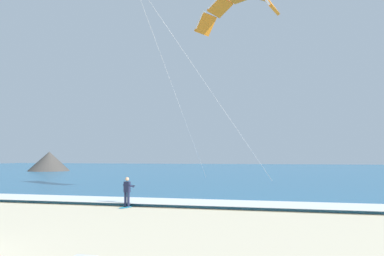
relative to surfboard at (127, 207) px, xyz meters
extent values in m
cube|color=teal|center=(-1.50, 60.57, 0.07)|extent=(200.00, 120.00, 0.20)
cube|color=white|center=(-1.50, 1.57, 0.19)|extent=(200.00, 2.95, 0.04)
ellipsoid|color=#239EC6|center=(0.00, 0.00, 0.00)|extent=(0.68, 1.46, 0.05)
cube|color=black|center=(0.00, 0.25, 0.04)|extent=(0.17, 0.09, 0.04)
cube|color=black|center=(0.00, -0.25, 0.04)|extent=(0.17, 0.09, 0.04)
cylinder|color=#191E38|center=(-0.10, 0.02, 0.39)|extent=(0.14, 0.14, 0.84)
cylinder|color=#191E38|center=(0.10, -0.02, 0.39)|extent=(0.14, 0.14, 0.84)
cube|color=#191E38|center=(0.00, 0.00, 1.11)|extent=(0.37, 0.26, 0.60)
sphere|color=tan|center=(0.00, 0.00, 1.55)|extent=(0.22, 0.22, 0.22)
cylinder|color=#191E38|center=(-0.15, 0.19, 1.16)|extent=(0.18, 0.51, 0.22)
cylinder|color=#191E38|center=(0.21, 0.13, 1.16)|extent=(0.18, 0.51, 0.22)
cylinder|color=black|center=(0.07, 0.37, 1.16)|extent=(0.55, 0.13, 0.04)
cube|color=#3F3F42|center=(0.02, 0.12, 0.89)|extent=(0.13, 0.10, 0.10)
cube|color=orange|center=(7.73, 6.79, 13.68)|extent=(1.47, 1.81, 1.67)
cube|color=orange|center=(3.71, 9.53, 14.83)|extent=(2.14, 1.93, 1.24)
cube|color=white|center=(3.41, 9.03, 15.04)|extent=(1.38, 0.96, 0.91)
cube|color=orange|center=(2.42, 10.00, 13.68)|extent=(1.85, 1.64, 1.67)
cube|color=white|center=(2.11, 9.50, 13.88)|extent=(1.01, 0.73, 1.42)
cylinder|color=#B2B2B7|center=(3.83, 3.58, 7.42)|extent=(7.82, 6.44, 12.51)
cylinder|color=#B2B2B7|center=(1.17, 5.19, 7.42)|extent=(2.51, 9.65, 12.51)
cone|color=#665B51|center=(-35.21, 44.76, 1.62)|extent=(7.03, 7.03, 3.30)
cone|color=#47423D|center=(-34.41, 43.17, 1.86)|extent=(7.98, 7.98, 3.78)
camera|label=1|loc=(8.93, -20.55, 2.82)|focal=36.41mm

